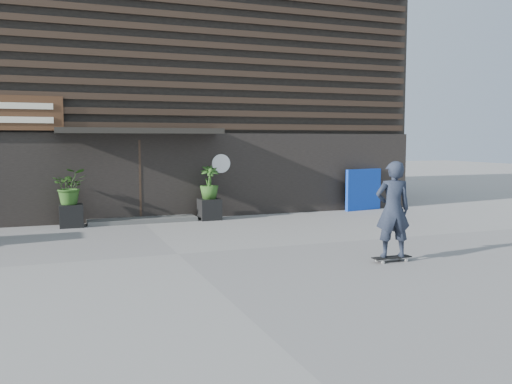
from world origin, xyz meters
name	(u,v)px	position (x,y,z in m)	size (l,w,h in m)	color
ground	(178,254)	(0.00, 0.00, 0.00)	(80.00, 80.00, 0.00)	gray
entrance_step	(142,220)	(0.00, 4.60, 0.06)	(3.00, 0.80, 0.12)	#484846
planter_pot_left	(71,216)	(-1.90, 4.40, 0.30)	(0.60, 0.60, 0.60)	black
bamboo_left	(70,186)	(-1.90, 4.40, 1.08)	(0.86, 0.75, 0.96)	#2D591E
planter_pot_right	(209,209)	(1.90, 4.40, 0.30)	(0.60, 0.60, 0.60)	black
bamboo_right	(209,182)	(1.90, 4.40, 1.08)	(0.54, 0.54, 0.96)	#2D591E
blue_tarp	(363,190)	(7.23, 4.70, 0.68)	(1.44, 0.12, 1.35)	#0D33AC
building	(117,94)	(0.00, 9.96, 3.99)	(18.00, 11.00, 8.00)	black
skateboarder	(393,210)	(3.64, -2.11, 1.00)	(0.78, 0.59, 1.91)	black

